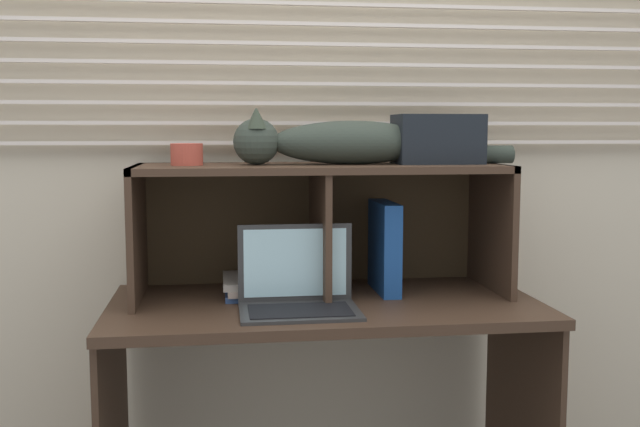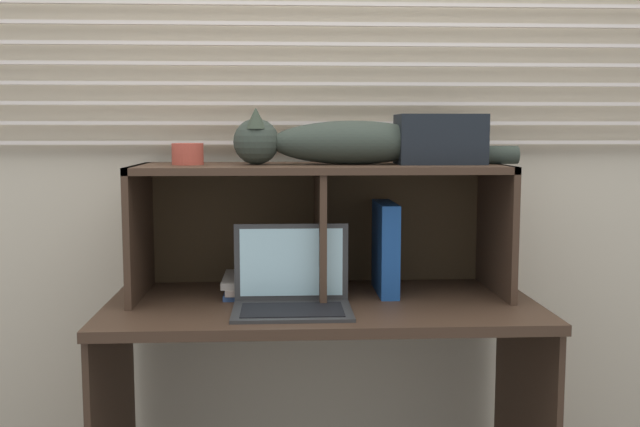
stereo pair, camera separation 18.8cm
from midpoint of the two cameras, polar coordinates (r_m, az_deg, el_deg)
back_panel_with_blinds at (r=2.53m, az=-2.91°, el=6.80°), size 4.40×0.08×2.50m
desk at (r=2.27m, az=-2.04°, el=-10.45°), size 1.28×0.63×0.73m
hutch_shelf_unit at (r=2.32m, az=-2.41°, el=0.85°), size 1.13×0.40×0.41m
cat at (r=2.29m, az=-0.85°, el=5.51°), size 0.89×0.16×0.17m
laptop at (r=2.12m, az=-4.27°, el=-6.10°), size 0.34×0.24×0.24m
binder_upright at (r=2.34m, az=2.71°, el=-2.61°), size 0.06×0.25×0.29m
book_stack at (r=2.32m, az=-7.65°, el=-5.59°), size 0.18×0.24×0.06m
small_basket at (r=2.28m, az=-12.59°, el=4.47°), size 0.10×0.10×0.07m
storage_box at (r=2.34m, az=6.78°, el=5.72°), size 0.27×0.17×0.15m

